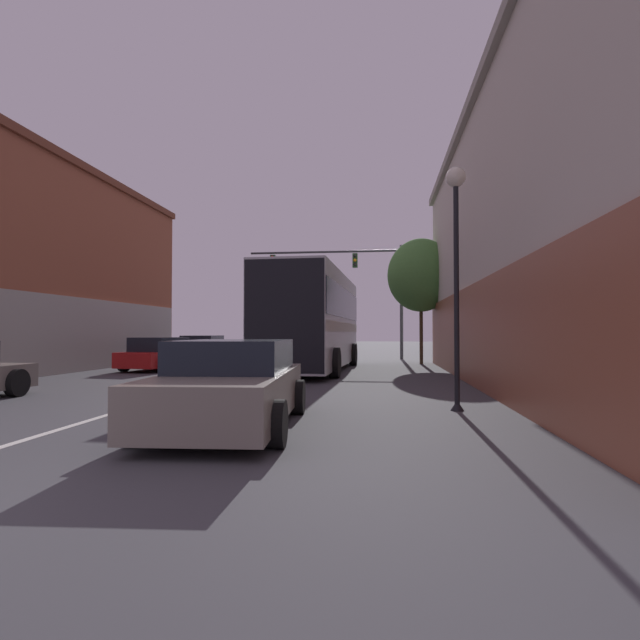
{
  "coord_description": "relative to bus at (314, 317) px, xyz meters",
  "views": [
    {
      "loc": [
        4.9,
        -2.68,
        1.5
      ],
      "look_at": [
        2.79,
        14.68,
        1.93
      ],
      "focal_mm": 28.0,
      "sensor_mm": 36.0,
      "label": 1
    }
  ],
  "objects": [
    {
      "name": "lane_center_line",
      "position": [
        -2.29,
        -1.92,
        -2.08
      ],
      "size": [
        0.14,
        41.5,
        0.01
      ],
      "color": "silver",
      "rests_on": "ground_plane"
    },
    {
      "name": "building_right_storefront",
      "position": [
        9.57,
        -4.9,
        2.08
      ],
      "size": [
        9.16,
        21.41,
        8.09
      ],
      "color": "beige",
      "rests_on": "ground_plane"
    },
    {
      "name": "bus",
      "position": [
        0.0,
        0.0,
        0.0
      ],
      "size": [
        3.11,
        10.16,
        3.73
      ],
      "rotation": [
        0.0,
        0.0,
        1.53
      ],
      "color": "#B7B7BC",
      "rests_on": "ground_plane"
    },
    {
      "name": "hatchback_foreground",
      "position": [
        0.25,
        -11.65,
        -1.43
      ],
      "size": [
        2.3,
        4.45,
        1.37
      ],
      "rotation": [
        0.0,
        0.0,
        1.63
      ],
      "color": "slate",
      "rests_on": "ground_plane"
    },
    {
      "name": "parked_car_left_near",
      "position": [
        -6.09,
        -0.36,
        -1.47
      ],
      "size": [
        2.31,
        4.17,
        1.3
      ],
      "rotation": [
        0.0,
        0.0,
        1.44
      ],
      "color": "red",
      "rests_on": "ground_plane"
    },
    {
      "name": "parked_car_left_far",
      "position": [
        -6.26,
        4.93,
        -1.45
      ],
      "size": [
        2.14,
        4.7,
        1.34
      ],
      "rotation": [
        0.0,
        0.0,
        1.62
      ],
      "color": "black",
      "rests_on": "ground_plane"
    },
    {
      "name": "traffic_signal_gantry",
      "position": [
        1.15,
        8.81,
        2.58
      ],
      "size": [
        8.73,
        0.36,
        6.39
      ],
      "color": "#333338",
      "rests_on": "ground_plane"
    },
    {
      "name": "street_lamp",
      "position": [
        4.06,
        -9.56,
        1.01
      ],
      "size": [
        0.39,
        0.39,
        4.68
      ],
      "color": "black",
      "rests_on": "ground_plane"
    },
    {
      "name": "street_tree_near",
      "position": [
        4.52,
        4.54,
        2.11
      ],
      "size": [
        3.15,
        2.84,
        5.93
      ],
      "color": "#4C3823",
      "rests_on": "ground_plane"
    }
  ]
}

